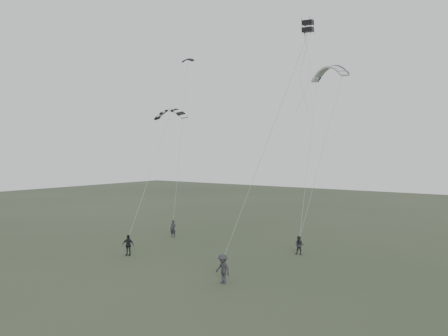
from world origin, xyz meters
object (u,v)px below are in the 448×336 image
Objects in this scene: flyer_left at (173,229)px; flyer_far at (223,269)px; flyer_right at (299,245)px; kite_dark_small at (188,59)px; kite_pale_large at (329,67)px; kite_box at (308,26)px; flyer_center at (128,245)px; kite_striped at (170,110)px.

flyer_left is 15.75m from flyer_far.
kite_dark_small reaches higher than flyer_right.
kite_dark_small is at bearing -136.76° from kite_pale_large.
flyer_far is 16.09m from kite_box.
flyer_far is (12.66, -9.36, 0.09)m from flyer_left.
flyer_right is at bearing 108.76° from kite_box.
kite_pale_large is (0.31, 16.19, 15.07)m from flyer_far.
kite_pale_large reaches higher than flyer_far.
flyer_left is at bearing -127.07° from kite_pale_large.
kite_pale_large is (12.97, 6.83, 15.16)m from flyer_left.
flyer_center is 19.76m from kite_dark_small.
flyer_far is 15.61m from kite_striped.
flyer_right is at bearing -14.33° from kite_dark_small.
kite_striped reaches higher than flyer_left.
kite_striped is at bearing -108.26° from kite_pale_large.
kite_dark_small is at bearing 150.62° from flyer_far.
kite_pale_large is (10.80, 14.53, 15.16)m from flyer_center.
flyer_center is 23.61m from kite_pale_large.
flyer_left is 0.54× the size of kite_striped.
kite_striped is (-10.13, -4.04, 11.07)m from flyer_right.
flyer_right is at bearing 100.18° from flyer_far.
kite_dark_small reaches higher than flyer_far.
flyer_far is at bearing -103.01° from flyer_right.
kite_dark_small reaches higher than kite_striped.
kite_dark_small is (-2.40, 10.22, 16.74)m from flyer_center.
kite_box is at bearing 54.74° from flyer_far.
kite_striped is (-9.60, 5.71, 10.91)m from flyer_far.
flyer_right is 21.61m from kite_dark_small.
kite_striped is at bearing 160.45° from kite_box.
kite_striped is (-9.91, -10.48, -4.16)m from kite_pale_large.
flyer_center is (2.17, -7.70, -0.00)m from flyer_left.
flyer_center is 10.62m from flyer_far.
flyer_center is 0.90× the size of flyer_far.
flyer_left is 1.10× the size of flyer_right.
flyer_center is at bearing -107.82° from kite_striped.
kite_pale_large is at bearing 12.78° from kite_dark_small.
flyer_far is at bearing -34.38° from flyer_center.
flyer_right is 0.49× the size of kite_striped.
kite_dark_small is 1.84× the size of kite_box.
kite_pale_large is (-0.22, 6.44, 15.23)m from flyer_right.
kite_box is (3.70, -12.65, 0.10)m from kite_pale_large.
kite_dark_small reaches higher than flyer_center.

